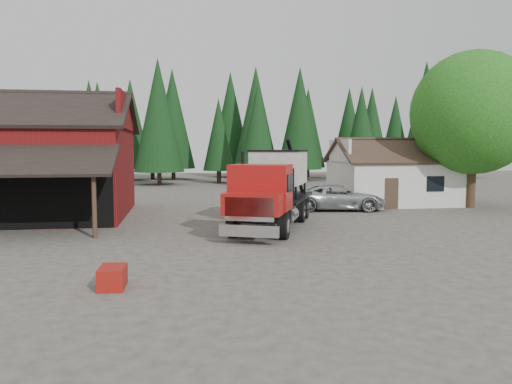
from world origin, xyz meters
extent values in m
plane|color=#464137|center=(0.00, 0.00, 0.00)|extent=(120.00, 120.00, 0.00)
cube|color=maroon|center=(-11.00, 10.00, 2.50)|extent=(12.00, 10.00, 5.00)
cube|color=black|center=(-11.00, 7.50, 6.00)|extent=(12.80, 5.53, 2.35)
cube|color=black|center=(-11.00, 12.50, 6.00)|extent=(12.80, 5.53, 2.35)
cube|color=maroon|center=(-5.00, 10.00, 6.00)|extent=(0.25, 7.00, 2.00)
cylinder|color=#382619|center=(-5.60, 2.10, 1.40)|extent=(0.20, 0.20, 2.80)
cube|color=silver|center=(13.00, 13.00, 1.50)|extent=(8.00, 6.00, 3.00)
cube|color=#38281E|center=(13.00, 11.50, 3.75)|extent=(8.60, 3.42, 1.80)
cube|color=#38281E|center=(13.00, 14.50, 3.75)|extent=(8.60, 3.42, 1.80)
cube|color=silver|center=(9.00, 13.00, 3.75)|extent=(0.20, 4.20, 1.50)
cube|color=silver|center=(17.00, 13.00, 3.75)|extent=(0.20, 4.20, 1.50)
cube|color=#38281E|center=(11.50, 9.98, 1.00)|extent=(0.90, 0.06, 2.00)
cube|color=black|center=(14.50, 9.98, 1.60)|extent=(1.20, 0.06, 1.00)
cylinder|color=#382619|center=(17.00, 10.00, 1.60)|extent=(0.60, 0.60, 3.20)
sphere|color=#155F15|center=(17.00, 10.00, 6.20)|extent=(8.00, 8.00, 8.00)
sphere|color=#155F15|center=(15.80, 10.80, 5.00)|extent=(4.40, 4.40, 4.40)
sphere|color=#155F15|center=(18.00, 9.20, 5.30)|extent=(4.80, 4.80, 4.80)
cylinder|color=#382619|center=(6.00, 30.00, 0.80)|extent=(0.44, 0.44, 1.60)
cone|color=black|center=(6.00, 30.00, 5.90)|extent=(3.96, 3.96, 9.00)
cylinder|color=#382619|center=(22.00, 26.00, 0.80)|extent=(0.44, 0.44, 1.60)
cone|color=black|center=(22.00, 26.00, 6.90)|extent=(4.84, 4.84, 11.00)
cylinder|color=#382619|center=(-4.00, 34.00, 0.80)|extent=(0.44, 0.44, 1.60)
cone|color=black|center=(-4.00, 34.00, 7.40)|extent=(5.28, 5.28, 12.00)
cylinder|color=black|center=(0.36, 1.45, 0.59)|extent=(0.79, 1.23, 1.18)
cylinder|color=black|center=(2.45, 0.60, 0.59)|extent=(0.79, 1.23, 1.18)
cylinder|color=black|center=(2.30, 6.21, 0.59)|extent=(0.79, 1.23, 1.18)
cylinder|color=black|center=(4.38, 5.36, 0.59)|extent=(0.79, 1.23, 1.18)
cylinder|color=black|center=(2.86, 7.60, 0.59)|extent=(0.79, 1.23, 1.18)
cylinder|color=black|center=(4.95, 6.75, 0.59)|extent=(0.79, 1.23, 1.18)
cube|color=black|center=(2.69, 4.20, 1.02)|extent=(4.56, 8.98, 0.43)
cube|color=silver|center=(0.78, -0.52, 0.59)|extent=(2.36, 1.11, 0.48)
cube|color=silver|center=(0.82, -0.42, 1.45)|extent=(1.93, 0.87, 0.96)
cube|color=#9C1311|center=(1.06, 0.18, 1.61)|extent=(2.76, 2.20, 0.91)
cube|color=#9C1311|center=(1.58, 1.47, 2.20)|extent=(3.07, 2.66, 1.98)
cube|color=black|center=(1.26, 0.67, 2.52)|extent=(2.12, 0.93, 0.96)
cylinder|color=black|center=(0.96, 2.77, 2.79)|extent=(0.20, 0.20, 1.93)
cube|color=black|center=(1.99, 2.46, 2.14)|extent=(2.48, 1.11, 1.71)
cube|color=black|center=(3.26, 5.59, 1.31)|extent=(4.87, 6.79, 0.17)
cube|color=silver|center=(3.26, 5.59, 2.89)|extent=(3.62, 4.20, 1.71)
cone|color=silver|center=(3.26, 5.59, 1.82)|extent=(3.07, 3.07, 0.75)
cube|color=black|center=(3.26, 5.59, 3.77)|extent=(3.76, 4.34, 0.09)
cylinder|color=black|center=(4.42, 6.74, 2.79)|extent=(1.58, 2.01, 3.27)
cube|color=#9C1311|center=(3.63, 8.21, 1.61)|extent=(0.92, 1.04, 0.48)
cylinder|color=silver|center=(2.99, 1.65, 0.91)|extent=(0.96, 1.22, 0.60)
imported|color=#AEB2B6|center=(8.00, 10.00, 0.80)|extent=(6.12, 3.56, 1.60)
cube|color=maroon|center=(-3.85, -6.00, 0.30)|extent=(0.73, 1.12, 0.60)
camera|label=1|loc=(-1.98, -20.10, 3.89)|focal=35.00mm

